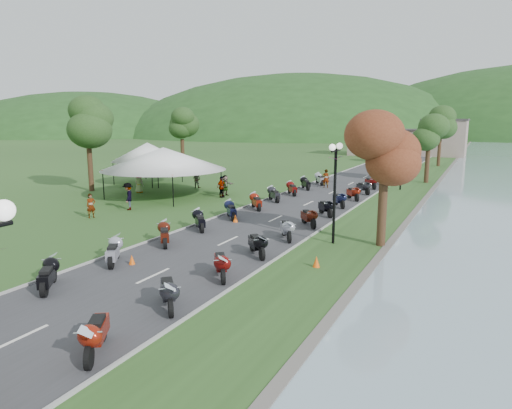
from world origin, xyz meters
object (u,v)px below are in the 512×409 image
at_px(vendor_tent_main, 164,172).
at_px(pedestrian_b, 197,188).
at_px(pedestrian_c, 129,210).
at_px(pedestrian_a, 92,218).

xyz_separation_m(vendor_tent_main, pedestrian_b, (-0.31, 5.10, -2.00)).
height_order(pedestrian_b, pedestrian_c, pedestrian_c).
xyz_separation_m(vendor_tent_main, pedestrian_a, (0.99, -8.81, -2.00)).
relative_size(vendor_tent_main, pedestrian_a, 4.25).
height_order(vendor_tent_main, pedestrian_b, vendor_tent_main).
bearing_deg(vendor_tent_main, pedestrian_a, -83.58).
relative_size(pedestrian_a, pedestrian_b, 0.97).
bearing_deg(pedestrian_a, vendor_tent_main, 31.48).
bearing_deg(vendor_tent_main, pedestrian_c, -77.25).
relative_size(pedestrian_b, pedestrian_c, 0.86).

